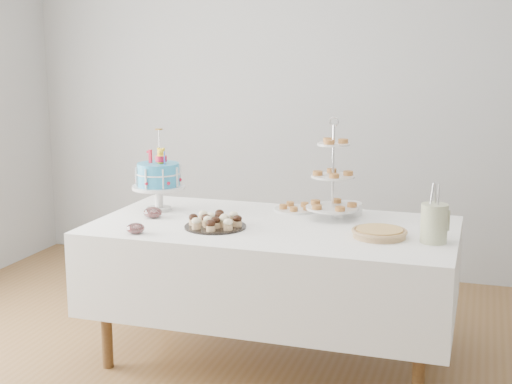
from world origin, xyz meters
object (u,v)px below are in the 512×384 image
(table, at_px, (273,265))
(utensil_pitcher, at_px, (434,222))
(birthday_cake, at_px, (159,188))
(pastry_plate, at_px, (296,208))
(cupcake_tray, at_px, (215,221))
(tiered_stand, at_px, (333,177))
(jam_bowl_a, at_px, (136,229))
(plate_stack, at_px, (347,209))
(jam_bowl_b, at_px, (153,213))
(pie, at_px, (379,232))

(table, bearing_deg, utensil_pitcher, -7.28)
(table, relative_size, utensil_pitcher, 6.61)
(birthday_cake, bearing_deg, pastry_plate, 24.79)
(table, distance_m, cupcake_tray, 0.41)
(tiered_stand, bearing_deg, jam_bowl_a, -144.88)
(jam_bowl_a, bearing_deg, pastry_plate, 49.74)
(utensil_pitcher, bearing_deg, birthday_cake, 163.81)
(tiered_stand, relative_size, plate_stack, 3.28)
(table, bearing_deg, plate_stack, 46.95)
(birthday_cake, distance_m, jam_bowl_b, 0.21)
(birthday_cake, height_order, pastry_plate, birthday_cake)
(jam_bowl_a, bearing_deg, birthday_cake, 102.61)
(pastry_plate, relative_size, jam_bowl_b, 2.43)
(plate_stack, bearing_deg, cupcake_tray, -139.58)
(tiered_stand, bearing_deg, birthday_cake, -174.46)
(tiered_stand, relative_size, pastry_plate, 2.24)
(plate_stack, xyz_separation_m, jam_bowl_a, (-0.94, -0.75, -0.01))
(pastry_plate, height_order, jam_bowl_b, jam_bowl_b)
(birthday_cake, distance_m, pie, 1.33)
(pastry_plate, height_order, utensil_pitcher, utensil_pitcher)
(cupcake_tray, relative_size, pie, 1.18)
(table, distance_m, tiered_stand, 0.58)
(plate_stack, xyz_separation_m, utensil_pitcher, (0.51, -0.46, 0.07))
(jam_bowl_b, relative_size, utensil_pitcher, 0.36)
(table, bearing_deg, jam_bowl_b, -175.38)
(birthday_cake, height_order, tiered_stand, tiered_stand)
(cupcake_tray, relative_size, pastry_plate, 1.30)
(tiered_stand, relative_size, utensil_pitcher, 1.94)
(birthday_cake, distance_m, utensil_pitcher, 1.59)
(table, height_order, jam_bowl_a, jam_bowl_a)
(tiered_stand, bearing_deg, cupcake_tray, -144.77)
(cupcake_tray, xyz_separation_m, jam_bowl_b, (-0.41, 0.10, -0.01))
(table, relative_size, cupcake_tray, 5.90)
(birthday_cake, xyz_separation_m, pie, (1.31, -0.22, -0.10))
(birthday_cake, bearing_deg, tiered_stand, 13.26)
(birthday_cake, height_order, utensil_pitcher, birthday_cake)
(table, bearing_deg, jam_bowl_a, -147.03)
(jam_bowl_b, bearing_deg, utensil_pitcher, -1.96)
(jam_bowl_a, bearing_deg, table, 32.97)
(plate_stack, xyz_separation_m, pastry_plate, (-0.30, 0.01, -0.02))
(plate_stack, height_order, pastry_plate, plate_stack)
(jam_bowl_b, bearing_deg, plate_stack, 21.97)
(birthday_cake, xyz_separation_m, tiered_stand, (1.00, 0.10, 0.11))
(cupcake_tray, height_order, utensil_pitcher, utensil_pitcher)
(table, bearing_deg, birthday_cake, 170.10)
(plate_stack, relative_size, jam_bowl_b, 1.66)
(plate_stack, bearing_deg, jam_bowl_b, -158.03)
(pastry_plate, bearing_deg, tiered_stand, -29.29)
(plate_stack, bearing_deg, table, -133.05)
(cupcake_tray, xyz_separation_m, plate_stack, (0.60, 0.51, -0.00))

